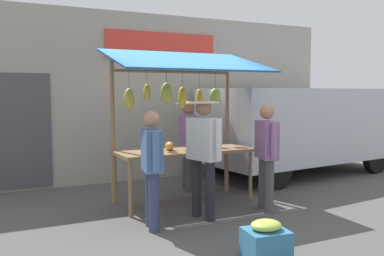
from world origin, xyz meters
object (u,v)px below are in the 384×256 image
object	(u,v)px
market_stall	(182,108)
vendor_with_sunhat	(188,138)
shopper_with_ponytail	(203,148)
shopper_in_striped_shirt	(152,162)
shopper_with_shopping_bag	(267,150)
produce_crate_near	(266,241)
parked_van	(296,124)

from	to	relation	value
market_stall	vendor_with_sunhat	xyz separation A→B (m)	(-0.44, -0.71, -0.58)
vendor_with_sunhat	shopper_with_ponytail	xyz separation A→B (m)	(0.57, 1.67, 0.04)
market_stall	shopper_with_ponytail	xyz separation A→B (m)	(0.13, 0.96, -0.53)
shopper_in_striped_shirt	shopper_with_ponytail	world-z (taller)	shopper_with_ponytail
shopper_in_striped_shirt	shopper_with_shopping_bag	bearing A→B (deg)	-77.30
shopper_with_shopping_bag	market_stall	bearing A→B (deg)	58.30
produce_crate_near	vendor_with_sunhat	bearing A→B (deg)	-101.38
shopper_with_shopping_bag	parked_van	xyz separation A→B (m)	(-2.31, -2.06, 0.19)
vendor_with_sunhat	shopper_in_striped_shirt	world-z (taller)	vendor_with_sunhat
shopper_with_ponytail	produce_crate_near	xyz separation A→B (m)	(0.09, 1.61, -0.82)
shopper_with_ponytail	produce_crate_near	world-z (taller)	shopper_with_ponytail
market_stall	shopper_in_striped_shirt	size ratio (longest dim) A/B	1.60
market_stall	parked_van	xyz separation A→B (m)	(-3.23, -1.04, -0.43)
market_stall	shopper_in_striped_shirt	distance (m)	1.58
parked_van	shopper_in_striped_shirt	bearing A→B (deg)	21.08
parked_van	shopper_with_ponytail	bearing A→B (deg)	25.09
vendor_with_sunhat	shopper_with_ponytail	bearing A→B (deg)	-7.73
parked_van	produce_crate_near	world-z (taller)	parked_van
produce_crate_near	shopper_with_ponytail	bearing A→B (deg)	-93.21
shopper_with_shopping_bag	produce_crate_near	bearing A→B (deg)	159.75
vendor_with_sunhat	shopper_with_shopping_bag	world-z (taller)	vendor_with_sunhat
market_stall	vendor_with_sunhat	size ratio (longest dim) A/B	1.52
shopper_in_striped_shirt	produce_crate_near	bearing A→B (deg)	-142.86
shopper_with_shopping_bag	shopper_with_ponytail	size ratio (longest dim) A/B	0.95
shopper_with_ponytail	vendor_with_sunhat	bearing A→B (deg)	-31.79
parked_van	produce_crate_near	size ratio (longest dim) A/B	9.07
parked_van	produce_crate_near	xyz separation A→B (m)	(3.45, 3.62, -0.93)
shopper_with_ponytail	produce_crate_near	bearing A→B (deg)	163.86
market_stall	produce_crate_near	distance (m)	2.92
shopper_with_ponytail	parked_van	size ratio (longest dim) A/B	0.37
shopper_with_ponytail	produce_crate_near	distance (m)	1.81
market_stall	parked_van	size ratio (longest dim) A/B	0.55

